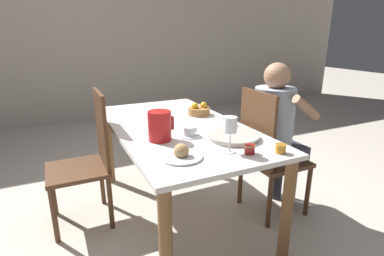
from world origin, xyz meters
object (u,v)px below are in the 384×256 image
object	(u,v)px
serving_tray	(233,137)
jam_jar_red	(281,148)
teacup_near_person	(189,132)
fruit_bowl	(199,110)
person_seated	(277,126)
teacup_across	(227,121)
red_pitcher	(160,126)
bread_plate	(181,154)
wine_glass_water	(230,126)
jam_jar_amber	(250,149)
chair_opposite	(88,158)
chair_person_side	(268,152)

from	to	relation	value
serving_tray	jam_jar_red	xyz separation A→B (m)	(0.11, -0.31, 0.01)
teacup_near_person	fruit_bowl	xyz separation A→B (m)	(0.30, 0.45, 0.01)
person_seated	teacup_across	world-z (taller)	person_seated
serving_tray	fruit_bowl	distance (m)	0.62
red_pitcher	fruit_bowl	bearing A→B (deg)	42.06
bread_plate	person_seated	bearing A→B (deg)	19.43
person_seated	red_pitcher	xyz separation A→B (m)	(-0.94, -0.01, 0.13)
red_pitcher	serving_tray	distance (m)	0.47
wine_glass_water	bread_plate	xyz separation A→B (m)	(-0.28, 0.04, -0.13)
teacup_near_person	jam_jar_amber	distance (m)	0.45
chair_opposite	serving_tray	world-z (taller)	chair_opposite
teacup_near_person	jam_jar_red	distance (m)	0.59
red_pitcher	jam_jar_red	world-z (taller)	red_pitcher
chair_opposite	teacup_near_person	world-z (taller)	chair_opposite
serving_tray	jam_jar_red	size ratio (longest dim) A/B	5.31
teacup_across	fruit_bowl	world-z (taller)	fruit_bowl
bread_plate	fruit_bowl	xyz separation A→B (m)	(0.48, 0.76, 0.02)
serving_tray	bread_plate	bearing A→B (deg)	-161.41
jam_jar_red	wine_glass_water	bearing A→B (deg)	152.31
teacup_near_person	fruit_bowl	size ratio (longest dim) A/B	0.77
chair_person_side	fruit_bowl	xyz separation A→B (m)	(-0.35, 0.47, 0.26)
fruit_bowl	chair_opposite	bearing A→B (deg)	179.48
chair_opposite	person_seated	bearing A→B (deg)	-108.18
red_pitcher	serving_tray	world-z (taller)	red_pitcher
chair_opposite	serving_tray	bearing A→B (deg)	-127.09
teacup_near_person	teacup_across	bearing A→B (deg)	17.34
serving_tray	jam_jar_red	world-z (taller)	jam_jar_red
wine_glass_water	red_pitcher	bearing A→B (deg)	129.18
wine_glass_water	teacup_near_person	size ratio (longest dim) A/B	1.50
chair_person_side	serving_tray	world-z (taller)	chair_person_side
jam_jar_red	person_seated	bearing A→B (deg)	51.21
chair_person_side	bread_plate	bearing A→B (deg)	-70.63
red_pitcher	jam_jar_red	size ratio (longest dim) A/B	3.05
chair_person_side	chair_opposite	xyz separation A→B (m)	(-1.25, 0.48, 0.00)
teacup_near_person	teacup_across	distance (m)	0.37
chair_opposite	chair_person_side	bearing A→B (deg)	-110.88
red_pitcher	teacup_across	world-z (taller)	red_pitcher
red_pitcher	jam_jar_red	bearing A→B (deg)	-41.98
teacup_near_person	teacup_across	size ratio (longest dim) A/B	1.00
red_pitcher	bread_plate	xyz separation A→B (m)	(0.01, -0.31, -0.07)
person_seated	bread_plate	world-z (taller)	person_seated
red_pitcher	wine_glass_water	bearing A→B (deg)	-50.82
serving_tray	bread_plate	distance (m)	0.44
wine_glass_water	jam_jar_red	xyz separation A→B (m)	(0.25, -0.13, -0.12)
person_seated	bread_plate	bearing A→B (deg)	-70.57
chair_opposite	bread_plate	bearing A→B (deg)	-151.80
teacup_near_person	fruit_bowl	bearing A→B (deg)	56.76
teacup_near_person	serving_tray	xyz separation A→B (m)	(0.23, -0.17, -0.01)
teacup_near_person	teacup_across	xyz separation A→B (m)	(0.35, 0.11, 0.00)
bread_plate	chair_person_side	bearing A→B (deg)	19.37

